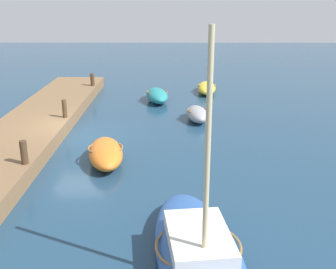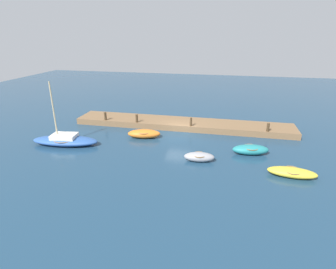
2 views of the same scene
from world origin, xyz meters
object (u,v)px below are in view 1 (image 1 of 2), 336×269
object	(u,v)px
mooring_post_mid_east	(24,152)
rowboat_teal	(157,95)
rowboat_orange	(106,153)
dinghy_grey	(197,114)
mooring_post_west	(92,80)
sailboat_blue	(198,251)
mooring_post_mid_west	(64,109)
rowboat_yellow	(207,88)

from	to	relation	value
mooring_post_mid_east	rowboat_teal	bearing A→B (deg)	159.28
rowboat_teal	rowboat_orange	xyz separation A→B (m)	(9.97, -1.74, 0.01)
dinghy_grey	mooring_post_west	bearing A→B (deg)	-138.96
sailboat_blue	mooring_post_west	xyz separation A→B (m)	(-18.46, -5.87, 0.59)
mooring_post_mid_west	mooring_post_mid_east	world-z (taller)	mooring_post_mid_west
rowboat_teal	mooring_post_mid_west	bearing A→B (deg)	-47.61
sailboat_blue	mooring_post_mid_east	bearing A→B (deg)	-137.29
sailboat_blue	rowboat_yellow	bearing A→B (deg)	167.58
rowboat_yellow	mooring_post_mid_east	size ratio (longest dim) A/B	4.01
dinghy_grey	rowboat_teal	world-z (taller)	rowboat_teal
rowboat_yellow	mooring_post_mid_west	distance (m)	11.41
mooring_post_west	mooring_post_mid_east	xyz separation A→B (m)	(13.47, 0.00, 0.02)
rowboat_orange	mooring_post_mid_west	xyz separation A→B (m)	(-4.27, -2.64, 0.67)
mooring_post_west	mooring_post_mid_east	world-z (taller)	mooring_post_mid_east
mooring_post_mid_east	mooring_post_mid_west	bearing A→B (deg)	180.00
rowboat_yellow	mooring_post_mid_west	xyz separation A→B (m)	(8.35, -7.73, 0.75)
sailboat_blue	mooring_post_west	world-z (taller)	sailboat_blue
dinghy_grey	sailboat_blue	bearing A→B (deg)	-10.38
sailboat_blue	rowboat_teal	xyz separation A→B (m)	(-16.57, -1.49, -0.04)
rowboat_teal	rowboat_yellow	bearing A→B (deg)	118.18
rowboat_orange	mooring_post_west	world-z (taller)	mooring_post_west
mooring_post_mid_east	sailboat_blue	bearing A→B (deg)	49.58
sailboat_blue	rowboat_orange	world-z (taller)	sailboat_blue
sailboat_blue	mooring_post_mid_west	size ratio (longest dim) A/B	6.97
dinghy_grey	rowboat_orange	world-z (taller)	rowboat_orange
rowboat_yellow	rowboat_teal	distance (m)	4.27
rowboat_teal	mooring_post_mid_west	world-z (taller)	mooring_post_mid_west
rowboat_orange	mooring_post_west	bearing A→B (deg)	-178.07
dinghy_grey	mooring_post_mid_west	world-z (taller)	mooring_post_mid_west
rowboat_yellow	mooring_post_mid_east	distance (m)	16.21
sailboat_blue	mooring_post_mid_west	distance (m)	12.37
sailboat_blue	rowboat_teal	distance (m)	16.64
rowboat_teal	mooring_post_mid_east	xyz separation A→B (m)	(11.58, -4.38, 0.65)
rowboat_orange	mooring_post_mid_east	world-z (taller)	mooring_post_mid_east
dinghy_grey	rowboat_teal	bearing A→B (deg)	-158.03
rowboat_teal	mooring_post_mid_west	size ratio (longest dim) A/B	3.57
dinghy_grey	mooring_post_mid_west	size ratio (longest dim) A/B	2.82
rowboat_yellow	rowboat_orange	bearing A→B (deg)	-17.74
rowboat_orange	mooring_post_mid_west	size ratio (longest dim) A/B	3.73
dinghy_grey	mooring_post_west	world-z (taller)	mooring_post_west
mooring_post_mid_west	mooring_post_mid_east	xyz separation A→B (m)	(5.87, 0.00, -0.02)
sailboat_blue	mooring_post_mid_east	size ratio (longest dim) A/B	7.27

